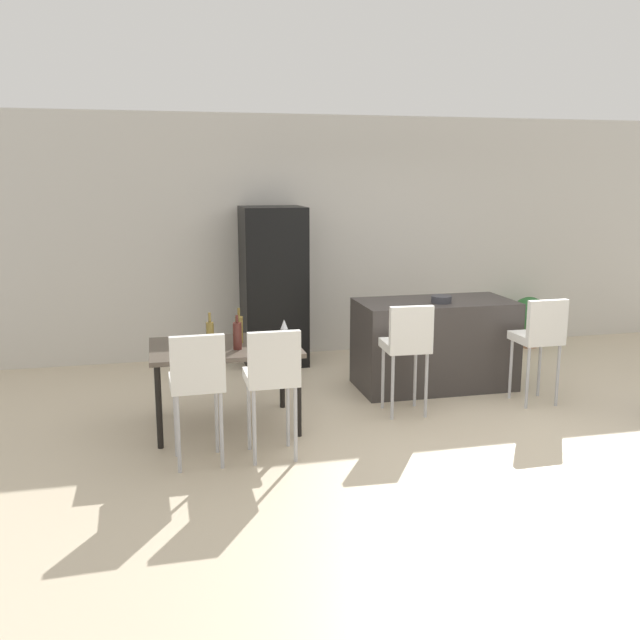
# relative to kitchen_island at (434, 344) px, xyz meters

# --- Properties ---
(ground_plane) EXTENTS (10.00, 10.00, 0.00)m
(ground_plane) POSITION_rel_kitchen_island_xyz_m (-0.42, -0.87, -0.46)
(ground_plane) COLOR beige
(back_wall) EXTENTS (10.00, 0.12, 2.90)m
(back_wall) POSITION_rel_kitchen_island_xyz_m (-0.42, 1.79, 0.99)
(back_wall) COLOR beige
(back_wall) RESTS_ON ground_plane
(kitchen_island) EXTENTS (1.61, 0.79, 0.92)m
(kitchen_island) POSITION_rel_kitchen_island_xyz_m (0.00, 0.00, 0.00)
(kitchen_island) COLOR #383330
(kitchen_island) RESTS_ON ground_plane
(bar_chair_left) EXTENTS (0.42, 0.42, 1.05)m
(bar_chair_left) POSITION_rel_kitchen_island_xyz_m (-0.59, -0.78, 0.24)
(bar_chair_left) COLOR white
(bar_chair_left) RESTS_ON ground_plane
(bar_chair_middle) EXTENTS (0.41, 0.41, 1.05)m
(bar_chair_middle) POSITION_rel_kitchen_island_xyz_m (0.75, -0.78, 0.24)
(bar_chair_middle) COLOR white
(bar_chair_middle) RESTS_ON ground_plane
(dining_table) EXTENTS (1.28, 0.89, 0.74)m
(dining_table) POSITION_rel_kitchen_island_xyz_m (-2.25, -0.69, 0.21)
(dining_table) COLOR #4C4238
(dining_table) RESTS_ON ground_plane
(dining_chair_near) EXTENTS (0.41, 0.41, 1.05)m
(dining_chair_near) POSITION_rel_kitchen_island_xyz_m (-2.54, -1.50, 0.24)
(dining_chair_near) COLOR white
(dining_chair_near) RESTS_ON ground_plane
(dining_chair_far) EXTENTS (0.40, 0.40, 1.05)m
(dining_chair_far) POSITION_rel_kitchen_island_xyz_m (-1.96, -1.50, 0.24)
(dining_chair_far) COLOR white
(dining_chair_far) RESTS_ON ground_plane
(wine_bottle_end) EXTENTS (0.06, 0.06, 0.33)m
(wine_bottle_end) POSITION_rel_kitchen_island_xyz_m (-2.38, -0.86, 0.41)
(wine_bottle_end) COLOR brown
(wine_bottle_end) RESTS_ON dining_table
(wine_bottle_right) EXTENTS (0.07, 0.07, 0.31)m
(wine_bottle_right) POSITION_rel_kitchen_island_xyz_m (-2.11, -0.62, 0.40)
(wine_bottle_right) COLOR brown
(wine_bottle_right) RESTS_ON dining_table
(wine_bottle_middle) EXTENTS (0.07, 0.07, 0.30)m
(wine_bottle_middle) POSITION_rel_kitchen_island_xyz_m (-2.15, -0.85, 0.40)
(wine_bottle_middle) COLOR #471E19
(wine_bottle_middle) RESTS_ON dining_table
(wine_glass_left) EXTENTS (0.07, 0.07, 0.17)m
(wine_glass_left) POSITION_rel_kitchen_island_xyz_m (-1.69, -0.54, 0.40)
(wine_glass_left) COLOR silver
(wine_glass_left) RESTS_ON dining_table
(refrigerator) EXTENTS (0.72, 0.68, 1.84)m
(refrigerator) POSITION_rel_kitchen_island_xyz_m (-1.47, 1.35, 0.46)
(refrigerator) COLOR black
(refrigerator) RESTS_ON ground_plane
(fruit_bowl) EXTENTS (0.21, 0.21, 0.07)m
(fruit_bowl) POSITION_rel_kitchen_island_xyz_m (0.01, -0.12, 0.50)
(fruit_bowl) COLOR #333338
(fruit_bowl) RESTS_ON kitchen_island
(potted_plant) EXTENTS (0.46, 0.46, 0.66)m
(potted_plant) POSITION_rel_kitchen_island_xyz_m (1.87, 1.34, -0.07)
(potted_plant) COLOR #996B4C
(potted_plant) RESTS_ON ground_plane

